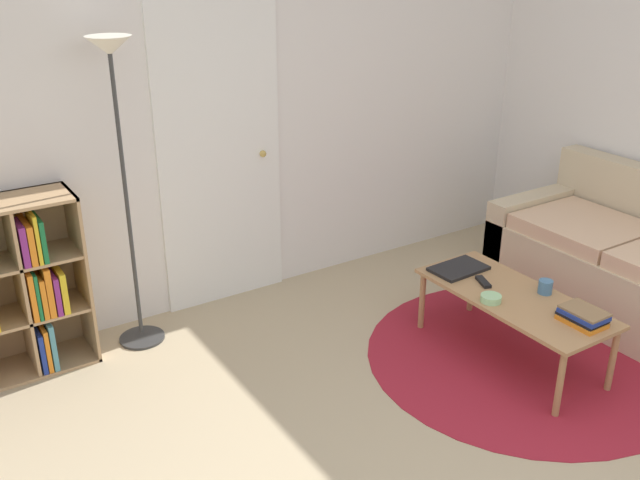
# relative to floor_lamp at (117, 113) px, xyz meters

# --- Properties ---
(wall_back) EXTENTS (7.69, 0.11, 2.60)m
(wall_back) POSITION_rel_floor_lamp_xyz_m (0.86, 0.26, -0.11)
(wall_back) COLOR silver
(wall_back) RESTS_ON ground_plane
(rug) EXTENTS (1.82, 1.82, 0.01)m
(rug) POSITION_rel_floor_lamp_xyz_m (1.80, -1.41, -1.40)
(rug) COLOR maroon
(rug) RESTS_ON ground_plane
(floor_lamp) EXTENTS (0.27, 0.27, 1.80)m
(floor_lamp) POSITION_rel_floor_lamp_xyz_m (0.00, 0.00, 0.00)
(floor_lamp) COLOR #333333
(floor_lamp) RESTS_ON ground_plane
(coffee_table) EXTENTS (0.50, 1.14, 0.40)m
(coffee_table) POSITION_rel_floor_lamp_xyz_m (1.73, -1.35, -1.04)
(coffee_table) COLOR #AD7F51
(coffee_table) RESTS_ON ground_plane
(laptop) EXTENTS (0.34, 0.23, 0.02)m
(laptop) POSITION_rel_floor_lamp_xyz_m (1.70, -0.93, -0.99)
(laptop) COLOR black
(laptop) RESTS_ON coffee_table
(bowl) EXTENTS (0.12, 0.12, 0.04)m
(bowl) POSITION_rel_floor_lamp_xyz_m (1.57, -1.33, -0.98)
(bowl) COLOR #9ED193
(bowl) RESTS_ON coffee_table
(book_stack_on_table) EXTENTS (0.18, 0.23, 0.08)m
(book_stack_on_table) POSITION_rel_floor_lamp_xyz_m (1.80, -1.76, -0.96)
(book_stack_on_table) COLOR orange
(book_stack_on_table) RESTS_ON coffee_table
(cup) EXTENTS (0.08, 0.08, 0.08)m
(cup) POSITION_rel_floor_lamp_xyz_m (1.90, -1.43, -0.96)
(cup) COLOR teal
(cup) RESTS_ON coffee_table
(remote) EXTENTS (0.09, 0.15, 0.02)m
(remote) POSITION_rel_floor_lamp_xyz_m (1.69, -1.15, -0.99)
(remote) COLOR black
(remote) RESTS_ON coffee_table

